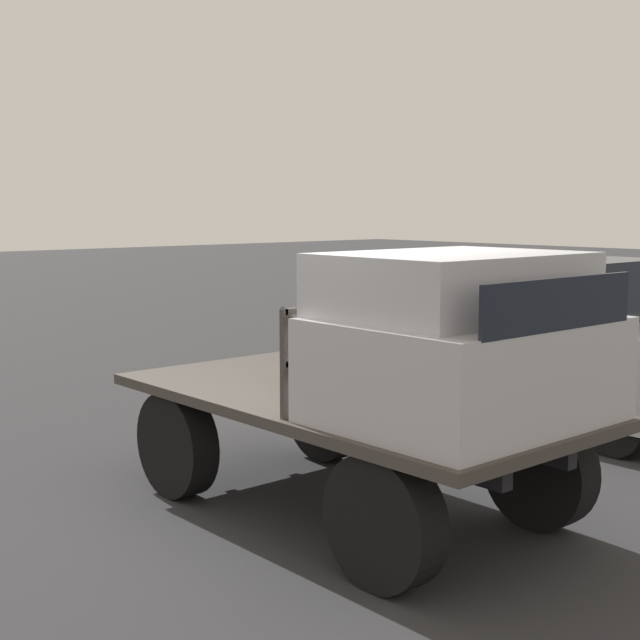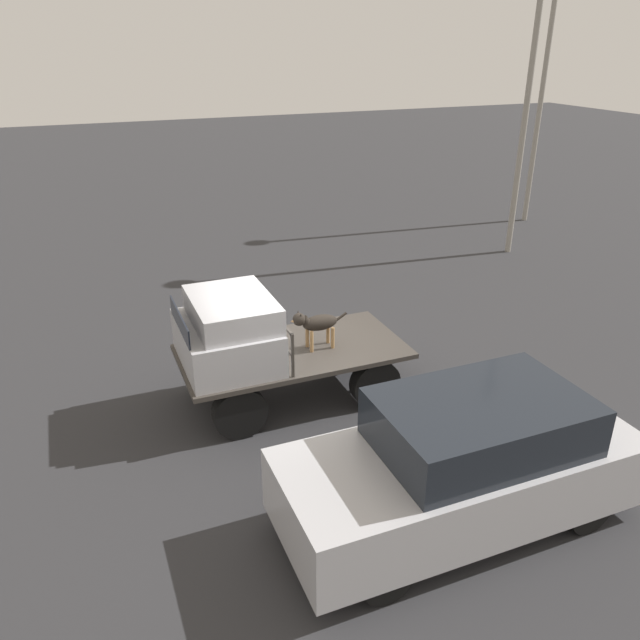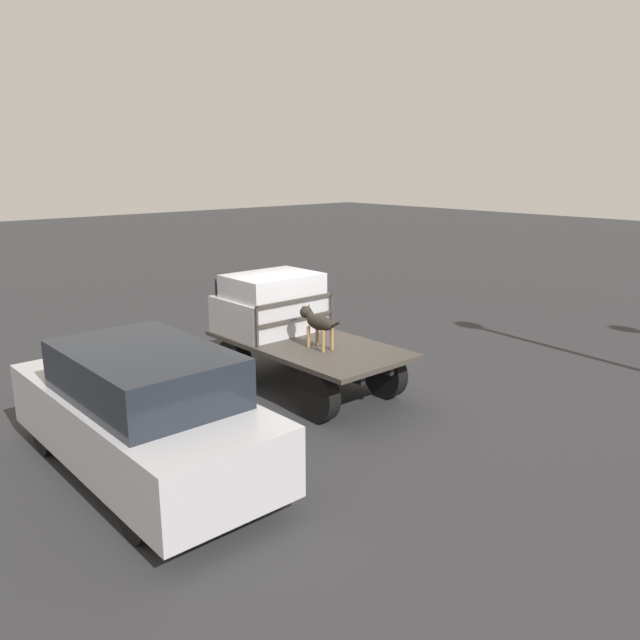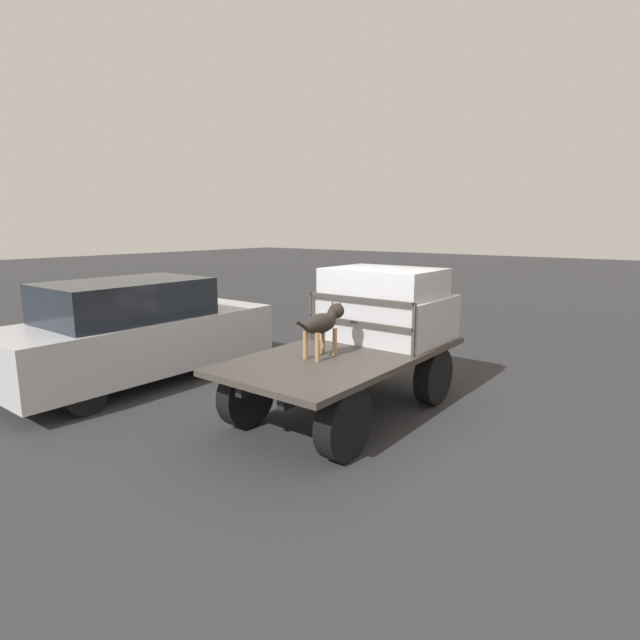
{
  "view_description": "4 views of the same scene",
  "coord_description": "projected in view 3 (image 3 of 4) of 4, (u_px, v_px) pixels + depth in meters",
  "views": [
    {
      "loc": [
        4.76,
        -4.43,
        2.28
      ],
      "look_at": [
        -0.45,
        0.1,
        1.4
      ],
      "focal_mm": 50.0,
      "sensor_mm": 36.0,
      "label": 1
    },
    {
      "loc": [
        3.06,
        8.7,
        5.64
      ],
      "look_at": [
        -0.45,
        0.1,
        1.4
      ],
      "focal_mm": 35.0,
      "sensor_mm": 36.0,
      "label": 2
    },
    {
      "loc": [
        -8.04,
        6.88,
        3.96
      ],
      "look_at": [
        -0.45,
        0.1,
        1.4
      ],
      "focal_mm": 35.0,
      "sensor_mm": 36.0,
      "label": 3
    },
    {
      "loc": [
        -5.49,
        -3.82,
        2.6
      ],
      "look_at": [
        -0.45,
        0.1,
        1.4
      ],
      "focal_mm": 28.0,
      "sensor_mm": 36.0,
      "label": 4
    }
  ],
  "objects": [
    {
      "name": "ground_plane",
      "position": [
        308.0,
        390.0,
        11.23
      ],
      "size": [
        80.0,
        80.0,
        0.0
      ],
      "primitive_type": "plane",
      "color": "#2D2D30"
    },
    {
      "name": "flatbed_truck",
      "position": [
        308.0,
        356.0,
        11.07
      ],
      "size": [
        3.71,
        1.89,
        0.9
      ],
      "color": "black",
      "rests_on": "ground"
    },
    {
      "name": "truck_cab",
      "position": [
        270.0,
        304.0,
        11.65
      ],
      "size": [
        1.43,
        1.77,
        1.09
      ],
      "color": "#B7B7BC",
      "rests_on": "flatbed_truck"
    },
    {
      "name": "truck_headboard",
      "position": [
        296.0,
        312.0,
        11.11
      ],
      "size": [
        0.04,
        1.77,
        0.73
      ],
      "color": "#3D3833",
      "rests_on": "flatbed_truck"
    },
    {
      "name": "dog",
      "position": [
        317.0,
        322.0,
        10.56
      ],
      "size": [
        1.0,
        0.26,
        0.71
      ],
      "rotation": [
        0.0,
        0.0,
        0.15
      ],
      "color": "#9E7547",
      "rests_on": "flatbed_truck"
    },
    {
      "name": "parked_sedan",
      "position": [
        141.0,
        411.0,
        8.01
      ],
      "size": [
        4.52,
        1.79,
        1.74
      ],
      "rotation": [
        0.0,
        0.0,
        0.05
      ],
      "color": "black",
      "rests_on": "ground"
    }
  ]
}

